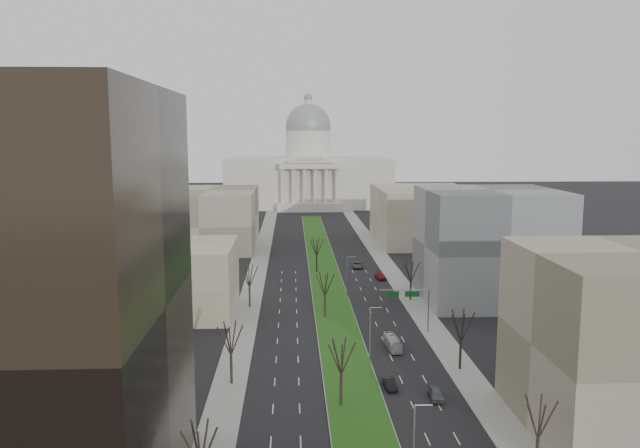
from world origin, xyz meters
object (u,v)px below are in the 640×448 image
object	(u,v)px
car_red	(380,276)
car_grey_far	(357,265)
box_van	(393,342)
car_grey_near	(436,393)
car_black	(390,384)

from	to	relation	value
car_red	car_grey_far	xyz separation A→B (m)	(-4.31, 13.25, 0.01)
car_red	car_grey_far	world-z (taller)	car_grey_far
car_grey_far	box_van	size ratio (longest dim) A/B	0.75
car_grey_near	car_black	world-z (taller)	car_grey_near
car_black	box_van	distance (m)	16.71
car_grey_near	box_van	size ratio (longest dim) A/B	0.61
car_red	car_grey_near	bearing A→B (deg)	-95.35
car_grey_near	box_van	distance (m)	20.35
car_red	box_van	xyz separation A→B (m)	(-5.08, -50.14, 0.27)
car_grey_near	car_red	xyz separation A→B (m)	(2.40, 70.32, -0.00)
car_red	box_van	distance (m)	50.40
car_black	box_van	size ratio (longest dim) A/B	0.56
box_van	car_red	bearing A→B (deg)	81.13
car_black	box_van	bearing A→B (deg)	76.01
car_black	car_grey_far	distance (m)	79.91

